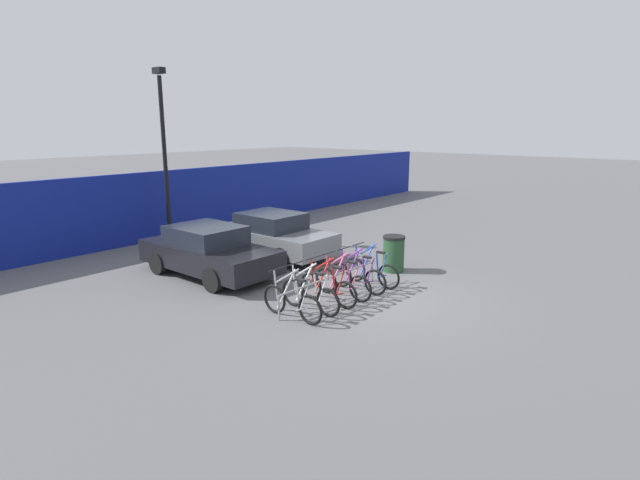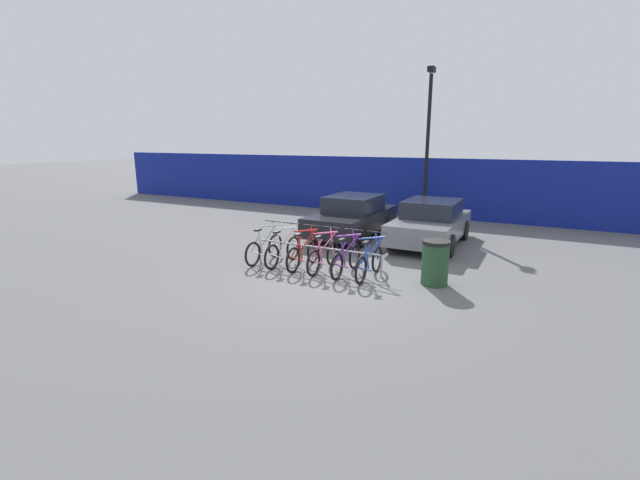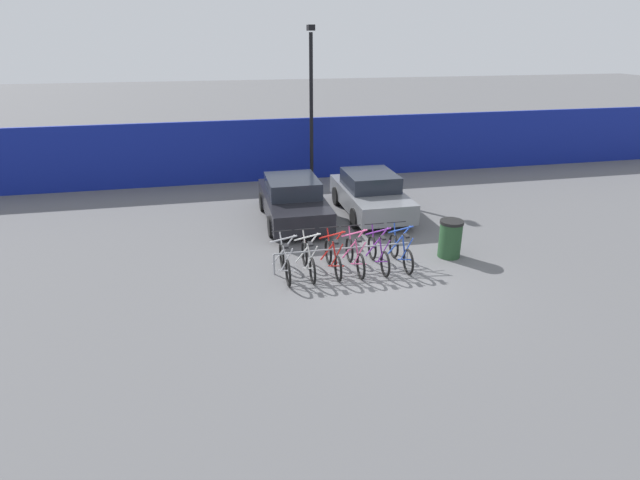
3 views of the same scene
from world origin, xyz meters
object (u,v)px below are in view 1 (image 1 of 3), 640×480
bicycle_pink (343,282)px  bicycle_blue (371,271)px  bicycle_purple (358,277)px  lamp_post (164,149)px  bicycle_silver (292,302)px  car_grey (273,235)px  bike_rack (331,280)px  bicycle_white (310,295)px  car_black (209,251)px  bicycle_red (328,288)px  trash_bin (394,253)px

bicycle_pink → bicycle_blue: 1.23m
bicycle_purple → lamp_post: 8.50m
bicycle_silver → car_grey: (3.49, 4.08, 0.31)m
bike_rack → car_grey: bearing=63.4°
bicycle_silver → bicycle_white: same height
car_black → bicycle_silver: bearing=-102.3°
bicycle_pink → car_grey: size_ratio=0.42×
bicycle_red → lamp_post: size_ratio=0.29×
bicycle_silver → bike_rack: bearing=7.9°
bicycle_white → lamp_post: 8.66m
bicycle_blue → trash_bin: bearing=12.0°
bike_rack → car_grey: (1.97, 3.94, 0.21)m
bicycle_white → bicycle_blue: size_ratio=1.00×
car_grey → car_black: bearing=-177.5°
car_grey → bike_rack: bearing=-116.6°
bicycle_purple → trash_bin: (2.10, 0.25, 0.14)m
bicycle_white → trash_bin: (3.93, 0.25, 0.14)m
bike_rack → bicycle_pink: bicycle_pink is taller
bicycle_silver → car_grey: car_grey is taller
bicycle_pink → car_grey: (1.69, 4.08, 0.31)m
trash_bin → bicycle_white: bearing=-176.3°
bike_rack → bicycle_blue: bicycle_blue is taller
bicycle_silver → lamp_post: size_ratio=0.29×
bike_rack → bicycle_white: (-0.92, -0.15, -0.11)m
bicycle_pink → lamp_post: 8.51m
bicycle_red → lamp_post: bearing=81.6°
trash_bin → bike_rack: bearing=-178.0°
bicycle_pink → car_black: car_black is taller
car_grey → lamp_post: size_ratio=0.69×
car_grey → lamp_post: 4.84m
bicycle_red → bicycle_blue: bearing=-0.9°
bike_rack → car_black: (-0.65, 3.82, 0.21)m
bicycle_red → bicycle_purple: size_ratio=1.00×
bicycle_white → bicycle_pink: (1.21, 0.00, 0.00)m
bicycle_red → car_black: size_ratio=0.41×
bicycle_pink → bicycle_silver: bearing=-177.0°
lamp_post → trash_bin: size_ratio=5.75×
bicycle_blue → bicycle_white: bearing=-177.6°
bicycle_red → bicycle_blue: (1.81, 0.00, 0.00)m
bicycle_white → trash_bin: bearing=7.6°
car_grey → bicycle_white: bearing=-125.3°
bicycle_silver → bicycle_purple: 2.43m
bike_rack → car_grey: size_ratio=0.88×
bicycle_red → bike_rack: bearing=26.2°
bicycle_purple → bicycle_blue: (0.61, 0.00, 0.00)m
bicycle_blue → lamp_post: bearing=97.7°
bicycle_white → bicycle_blue: 2.44m
bicycle_purple → lamp_post: size_ratio=0.29×
bicycle_silver → lamp_post: lamp_post is taller
bicycle_purple → bicycle_blue: bearing=0.0°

